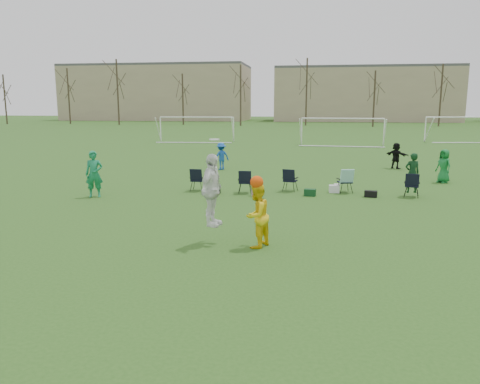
% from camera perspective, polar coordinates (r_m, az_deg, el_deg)
% --- Properties ---
extents(ground, '(260.00, 260.00, 0.00)m').
position_cam_1_polar(ground, '(12.10, 1.38, -7.02)').
color(ground, '#285219').
rests_on(ground, ground).
extents(fielder_green_near, '(0.78, 0.63, 1.86)m').
position_cam_1_polar(fielder_green_near, '(19.53, -17.36, 2.11)').
color(fielder_green_near, '#167E50').
rests_on(fielder_green_near, ground).
extents(fielder_blue, '(1.12, 1.08, 1.53)m').
position_cam_1_polar(fielder_blue, '(26.58, -2.31, 4.38)').
color(fielder_blue, '#164CA9').
rests_on(fielder_blue, ground).
extents(fielder_green_far, '(0.85, 0.93, 1.59)m').
position_cam_1_polar(fielder_green_far, '(24.12, 23.59, 2.92)').
color(fielder_green_far, '#136F2E').
rests_on(fielder_green_far, ground).
extents(fielder_black, '(1.35, 1.24, 1.51)m').
position_cam_1_polar(fielder_black, '(28.42, 18.49, 4.22)').
color(fielder_black, black).
rests_on(fielder_black, ground).
extents(center_contest, '(1.99, 1.19, 2.79)m').
position_cam_1_polar(center_contest, '(12.15, -0.86, -1.17)').
color(center_contest, white).
rests_on(center_contest, ground).
extents(sideline_setup, '(9.51, 1.97, 1.76)m').
position_cam_1_polar(sideline_setup, '(19.70, 9.02, 1.34)').
color(sideline_setup, '#0D3216').
rests_on(sideline_setup, ground).
extents(goal_left, '(7.39, 0.76, 2.46)m').
position_cam_1_polar(goal_left, '(46.90, -5.30, 8.49)').
color(goal_left, white).
rests_on(goal_left, ground).
extents(goal_mid, '(7.40, 0.63, 2.46)m').
position_cam_1_polar(goal_mid, '(43.53, 12.37, 8.12)').
color(goal_mid, white).
rests_on(goal_mid, ground).
extents(goal_right, '(7.35, 1.14, 2.46)m').
position_cam_1_polar(goal_right, '(51.54, 25.54, 7.70)').
color(goal_right, white).
rests_on(goal_right, ground).
extents(tree_line, '(110.28, 3.28, 11.40)m').
position_cam_1_polar(tree_line, '(81.30, 8.24, 11.56)').
color(tree_line, '#382B21').
rests_on(tree_line, ground).
extents(building_row, '(126.00, 16.00, 13.00)m').
position_cam_1_polar(building_row, '(107.58, 12.00, 11.68)').
color(building_row, tan).
rests_on(building_row, ground).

